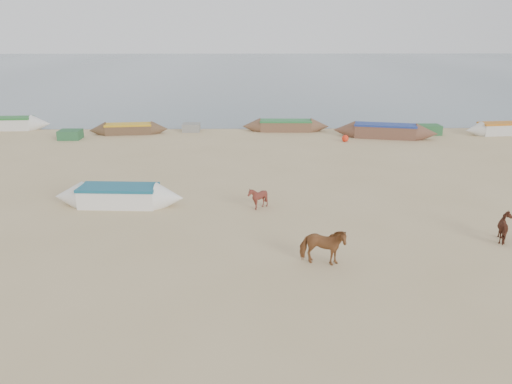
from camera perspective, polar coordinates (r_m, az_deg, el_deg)
The scene contains 8 objects.
ground at distance 15.72m, azimuth 0.25°, elevation -8.01°, with size 140.00×140.00×0.00m, color tan.
sea at distance 96.37m, azimuth -0.80°, elevation 13.96°, with size 160.00×160.00×0.00m, color slate.
cow_adult at distance 15.46m, azimuth 7.62°, elevation -6.18°, with size 0.66×1.44×1.21m, color brown.
calf_front at distance 20.06m, azimuth 0.21°, elevation -0.66°, with size 0.76×0.85×0.94m, color #5D261D.
calf_right at distance 19.06m, azimuth 26.76°, elevation -3.71°, with size 0.94×0.81×0.95m, color #51281A.
near_canoe at distance 21.21m, azimuth -15.41°, elevation -0.43°, with size 5.33×1.26×0.84m, color white, non-canonical shape.
waterline_canoes at distance 35.26m, azimuth 0.36°, elevation 7.47°, with size 54.93×5.56×0.94m.
beach_clutter at distance 34.75m, azimuth 6.97°, elevation 6.97°, with size 44.46×4.40×0.64m.
Camera 1 is at (-0.30, -14.12, 6.91)m, focal length 35.00 mm.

